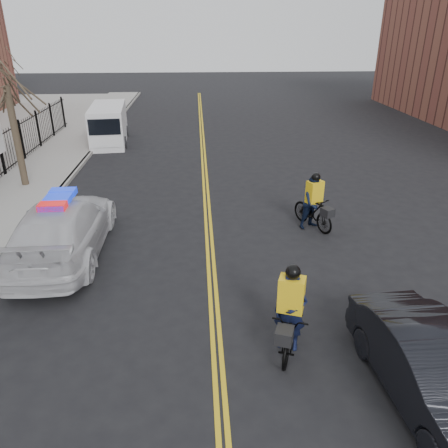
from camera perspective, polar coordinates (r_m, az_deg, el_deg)
name	(u,v)px	position (r m, az deg, el deg)	size (l,w,h in m)	color
ground	(216,330)	(10.12, -1.09, -13.68)	(120.00, 120.00, 0.00)	black
center_line_left	(205,201)	(17.13, -2.55, 3.07)	(0.10, 60.00, 0.01)	yellow
center_line_right	(209,200)	(17.14, -2.01, 3.09)	(0.10, 60.00, 0.01)	yellow
sidewalk	(10,203)	(18.56, -26.13, 2.45)	(3.00, 60.00, 0.15)	gray
curb	(50,202)	(18.03, -21.73, 2.64)	(0.20, 60.00, 0.15)	gray
street_tree	(9,102)	(19.57, -26.24, 14.10)	(3.20, 3.20, 4.80)	#3B2F23
police_cruiser	(63,228)	(13.63, -20.30, -0.50)	(2.44, 5.83, 1.84)	silver
dark_sedan	(432,371)	(8.92, 25.57, -16.95)	(1.48, 4.24, 1.40)	black
cargo_van	(109,125)	(26.59, -14.84, 12.36)	(2.32, 5.18, 2.10)	white
cyclist_near	(289,320)	(9.37, 8.54, -12.26)	(1.35, 2.14, 1.98)	black
cyclist_far	(313,207)	(14.84, 11.60, 2.25)	(1.33, 1.95, 1.93)	black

